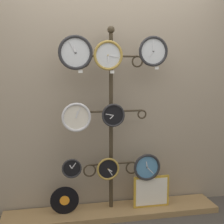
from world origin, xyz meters
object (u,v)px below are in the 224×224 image
object	(u,v)px
display_stand	(111,146)
clock_top_center	(108,55)
clock_top_right	(153,51)
clock_bottom_left	(72,168)
clock_bottom_center	(108,169)
clock_middle_left	(76,117)
clock_top_left	(75,53)
clock_bottom_right	(147,167)
picture_frame	(151,191)
clock_middle_center	(114,115)
vinyl_record	(65,200)

from	to	relation	value
display_stand	clock_top_center	bearing A→B (deg)	-114.28
clock_top_center	clock_top_right	size ratio (longest dim) A/B	0.95
clock_bottom_left	clock_bottom_center	size ratio (longest dim) A/B	0.85
display_stand	clock_middle_left	bearing A→B (deg)	-166.53
clock_top_left	clock_middle_left	bearing A→B (deg)	94.48
clock_bottom_right	clock_top_left	bearing A→B (deg)	-179.61
clock_top_left	picture_frame	bearing A→B (deg)	1.46
clock_top_right	picture_frame	xyz separation A→B (m)	(0.01, 0.00, -1.44)
clock_bottom_right	picture_frame	bearing A→B (deg)	14.30
clock_middle_center	clock_top_right	bearing A→B (deg)	3.86
clock_bottom_right	picture_frame	size ratio (longest dim) A/B	0.74
clock_middle_center	clock_top_center	bearing A→B (deg)	177.67
picture_frame	clock_middle_center	bearing A→B (deg)	-176.20
clock_top_left	clock_top_right	size ratio (longest dim) A/B	1.09
clock_top_right	clock_bottom_right	bearing A→B (deg)	-163.25
display_stand	clock_middle_left	xyz separation A→B (m)	(-0.36, -0.09, 0.32)
clock_top_center	clock_middle_left	size ratio (longest dim) A/B	0.99
clock_top_right	clock_middle_center	bearing A→B (deg)	-176.14
display_stand	clock_middle_center	distance (m)	0.35
clock_middle_left	clock_bottom_left	size ratio (longest dim) A/B	1.45
display_stand	clock_top_right	xyz separation A→B (m)	(0.40, -0.08, 0.95)
clock_bottom_center	display_stand	bearing A→B (deg)	58.63
clock_middle_center	clock_bottom_center	bearing A→B (deg)	145.94
clock_top_left	clock_middle_left	size ratio (longest dim) A/B	1.13
clock_top_right	clock_bottom_right	distance (m)	1.17
clock_top_left	vinyl_record	world-z (taller)	clock_top_left
clock_top_left	clock_middle_left	distance (m)	0.61
clock_top_left	clock_top_center	world-z (taller)	clock_top_left
clock_top_center	clock_bottom_right	size ratio (longest dim) A/B	1.00
clock_bottom_left	clock_bottom_right	size ratio (longest dim) A/B	0.70
clock_middle_center	clock_bottom_right	distance (m)	0.65
clock_bottom_left	clock_middle_left	bearing A→B (deg)	-6.16
clock_top_left	clock_bottom_left	xyz separation A→B (m)	(-0.05, 0.02, -1.11)
clock_top_left	vinyl_record	distance (m)	1.45
clock_top_right	clock_middle_center	size ratio (longest dim) A/B	1.29
clock_top_right	picture_frame	size ratio (longest dim) A/B	0.78
clock_bottom_left	clock_bottom_center	xyz separation A→B (m)	(0.36, 0.00, -0.03)
clock_top_right	clock_bottom_center	world-z (taller)	clock_top_right
display_stand	clock_top_center	xyz separation A→B (m)	(-0.05, -0.11, 0.91)
clock_top_left	clock_top_right	bearing A→B (deg)	1.46
clock_middle_center	clock_top_left	bearing A→B (deg)	178.78
display_stand	picture_frame	world-z (taller)	display_stand
display_stand	picture_frame	distance (m)	0.64
clock_middle_left	picture_frame	world-z (taller)	clock_middle_left
display_stand	clock_middle_center	world-z (taller)	display_stand
clock_top_right	clock_middle_left	bearing A→B (deg)	-179.82
clock_top_right	clock_middle_center	xyz separation A→B (m)	(-0.40, -0.03, -0.61)
clock_top_left	vinyl_record	xyz separation A→B (m)	(-0.13, 0.03, -1.44)
vinyl_record	clock_bottom_center	bearing A→B (deg)	-0.74
clock_top_center	clock_middle_left	bearing A→B (deg)	175.81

